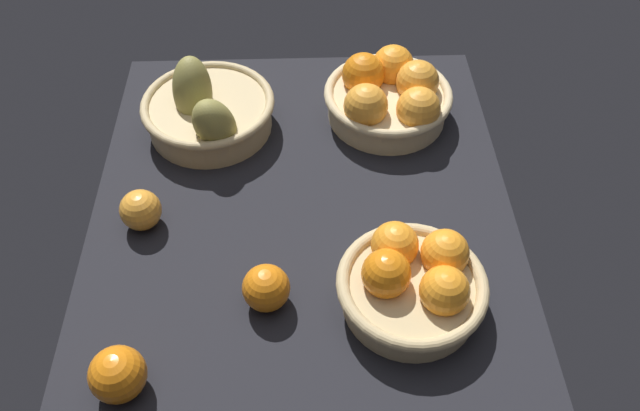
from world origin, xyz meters
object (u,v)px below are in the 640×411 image
(loose_orange_side_gap, at_px, (141,210))
(loose_orange_front_gap, at_px, (118,374))
(basket_far_right_pears, at_px, (208,111))
(loose_orange_back_gap, at_px, (266,288))
(basket_near_left, at_px, (413,282))
(basket_near_right, at_px, (389,96))

(loose_orange_side_gap, bearing_deg, loose_orange_front_gap, -177.14)
(basket_far_right_pears, height_order, loose_orange_back_gap, basket_far_right_pears)
(basket_near_left, bearing_deg, loose_orange_back_gap, 89.33)
(loose_orange_back_gap, xyz_separation_m, loose_orange_side_gap, (0.16, 0.21, -0.00))
(basket_near_left, xyz_separation_m, basket_near_right, (0.42, -0.01, 0.00))
(loose_orange_back_gap, distance_m, loose_orange_side_gap, 0.26)
(basket_far_right_pears, bearing_deg, loose_orange_front_gap, 171.60)
(basket_near_right, distance_m, basket_far_right_pears, 0.34)
(basket_near_right, height_order, loose_orange_front_gap, basket_near_right)
(basket_far_right_pears, height_order, loose_orange_side_gap, basket_far_right_pears)
(loose_orange_front_gap, distance_m, loose_orange_back_gap, 0.24)
(basket_near_right, bearing_deg, basket_near_left, 178.84)
(loose_orange_front_gap, relative_size, loose_orange_back_gap, 1.08)
(basket_far_right_pears, distance_m, loose_orange_back_gap, 0.41)
(loose_orange_front_gap, height_order, loose_orange_back_gap, loose_orange_front_gap)
(basket_near_left, bearing_deg, basket_near_right, -1.16)
(loose_orange_back_gap, bearing_deg, basket_near_left, -90.67)
(loose_orange_back_gap, bearing_deg, basket_near_right, -28.22)
(basket_far_right_pears, bearing_deg, basket_near_left, -139.77)
(basket_near_right, distance_m, loose_orange_side_gap, 0.51)
(basket_near_right, distance_m, loose_orange_front_gap, 0.70)
(basket_far_right_pears, bearing_deg, loose_orange_back_gap, -163.38)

